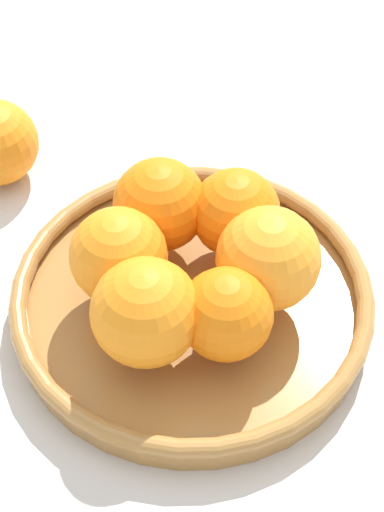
# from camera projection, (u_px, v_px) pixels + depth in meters

# --- Properties ---
(ground_plane) EXTENTS (4.00, 4.00, 0.00)m
(ground_plane) POSITION_uv_depth(u_px,v_px,m) (192.00, 313.00, 0.66)
(ground_plane) COLOR beige
(fruit_bowl) EXTENTS (0.27, 0.27, 0.03)m
(fruit_bowl) POSITION_uv_depth(u_px,v_px,m) (192.00, 300.00, 0.65)
(fruit_bowl) COLOR #A57238
(fruit_bowl) RESTS_ON ground_plane
(orange_pile) EXTENTS (0.18, 0.17, 0.08)m
(orange_pile) POSITION_uv_depth(u_px,v_px,m) (191.00, 259.00, 0.61)
(orange_pile) COLOR orange
(orange_pile) RESTS_ON fruit_bowl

